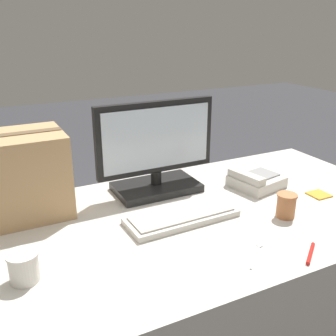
{
  "coord_description": "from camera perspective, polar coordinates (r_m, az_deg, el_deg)",
  "views": [
    {
      "loc": [
        -0.65,
        -1.11,
        1.38
      ],
      "look_at": [
        -0.03,
        0.13,
        0.86
      ],
      "focal_mm": 42.0,
      "sensor_mm": 36.0,
      "label": 1
    }
  ],
  "objects": [
    {
      "name": "monitor",
      "position": [
        1.59,
        -1.74,
        2.02
      ],
      "size": [
        0.5,
        0.21,
        0.38
      ],
      "color": "black",
      "rests_on": "office_desk"
    },
    {
      "name": "pen_marker",
      "position": [
        1.3,
        19.98,
        -11.57
      ],
      "size": [
        0.1,
        0.08,
        0.01
      ],
      "rotation": [
        0.0,
        0.0,
        0.65
      ],
      "color": "red",
      "rests_on": "office_desk"
    },
    {
      "name": "sticky_note_pad",
      "position": [
        1.72,
        21.05,
        -3.62
      ],
      "size": [
        0.08,
        0.08,
        0.01
      ],
      "color": "gold",
      "rests_on": "office_desk"
    },
    {
      "name": "paper_cup_right",
      "position": [
        1.49,
        16.77,
        -5.22
      ],
      "size": [
        0.07,
        0.07,
        0.09
      ],
      "color": "#BC7547",
      "rests_on": "office_desk"
    },
    {
      "name": "keyboard",
      "position": [
        1.42,
        2.01,
        -7.05
      ],
      "size": [
        0.41,
        0.17,
        0.03
      ],
      "rotation": [
        0.0,
        0.0,
        0.03
      ],
      "color": "beige",
      "rests_on": "office_desk"
    },
    {
      "name": "spoon",
      "position": [
        1.27,
        12.82,
        -11.72
      ],
      "size": [
        0.13,
        0.11,
        0.0
      ],
      "rotation": [
        0.0,
        0.0,
        0.71
      ],
      "color": "silver",
      "rests_on": "office_desk"
    },
    {
      "name": "cardboard_box",
      "position": [
        1.5,
        -20.37,
        -0.97
      ],
      "size": [
        0.31,
        0.26,
        0.31
      ],
      "rotation": [
        0.0,
        0.0,
        0.01
      ],
      "color": "tan",
      "rests_on": "office_desk"
    },
    {
      "name": "desk_phone",
      "position": [
        1.72,
        12.58,
        -1.8
      ],
      "size": [
        0.22,
        0.22,
        0.08
      ],
      "rotation": [
        0.0,
        0.0,
        0.2
      ],
      "color": "beige",
      "rests_on": "office_desk"
    },
    {
      "name": "paper_cup_left",
      "position": [
        1.17,
        -20.19,
        -13.32
      ],
      "size": [
        0.09,
        0.09,
        0.09
      ],
      "color": "white",
      "rests_on": "office_desk"
    },
    {
      "name": "office_desk",
      "position": [
        1.64,
        3.16,
        -17.99
      ],
      "size": [
        1.8,
        0.9,
        0.71
      ],
      "color": "beige",
      "rests_on": "ground_plane"
    }
  ]
}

